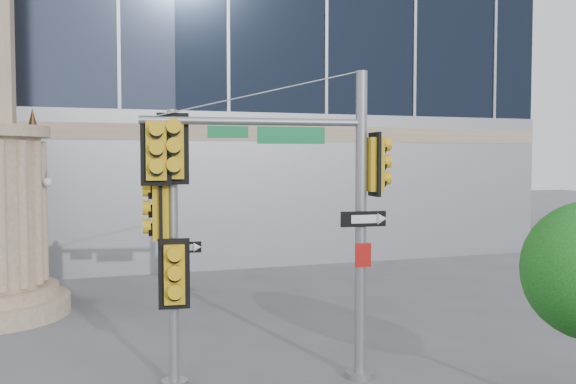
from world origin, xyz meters
name	(u,v)px	position (x,y,z in m)	size (l,w,h in m)	color
main_signal_pole	(307,190)	(0.36, 1.41, 3.65)	(4.55, 0.83, 5.89)	slate
secondary_signal_pole	(170,226)	(-2.12, 1.89, 3.01)	(0.88, 0.72, 5.13)	slate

